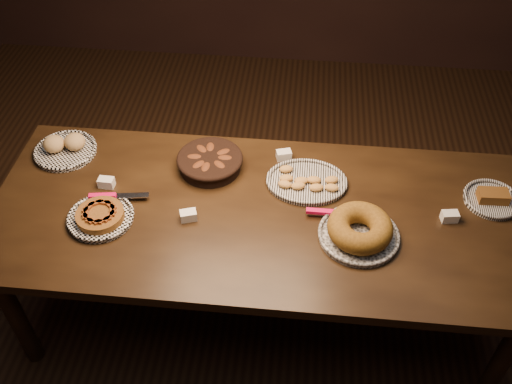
# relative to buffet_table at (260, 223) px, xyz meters

# --- Properties ---
(ground) EXTENTS (5.00, 5.00, 0.00)m
(ground) POSITION_rel_buffet_table_xyz_m (0.00, 0.00, -0.68)
(ground) COLOR black
(ground) RESTS_ON ground
(buffet_table) EXTENTS (2.40, 1.00, 0.75)m
(buffet_table) POSITION_rel_buffet_table_xyz_m (0.00, 0.00, 0.00)
(buffet_table) COLOR black
(buffet_table) RESTS_ON ground
(apple_tart_plate) EXTENTS (0.33, 0.30, 0.06)m
(apple_tart_plate) POSITION_rel_buffet_table_xyz_m (-0.68, -0.11, 0.09)
(apple_tart_plate) COLOR white
(apple_tart_plate) RESTS_ON buffet_table
(madeleine_platter) EXTENTS (0.37, 0.30, 0.04)m
(madeleine_platter) POSITION_rel_buffet_table_xyz_m (0.19, 0.20, 0.09)
(madeleine_platter) COLOR black
(madeleine_platter) RESTS_ON buffet_table
(bundt_cake_plate) EXTENTS (0.40, 0.36, 0.11)m
(bundt_cake_plate) POSITION_rel_buffet_table_xyz_m (0.42, -0.11, 0.12)
(bundt_cake_plate) COLOR black
(bundt_cake_plate) RESTS_ON buffet_table
(croissant_basket) EXTENTS (0.32, 0.32, 0.08)m
(croissant_basket) POSITION_rel_buffet_table_xyz_m (-0.26, 0.26, 0.12)
(croissant_basket) COLOR black
(croissant_basket) RESTS_ON buffet_table
(bread_roll_plate) EXTENTS (0.30, 0.30, 0.09)m
(bread_roll_plate) POSITION_rel_buffet_table_xyz_m (-0.98, 0.31, 0.10)
(bread_roll_plate) COLOR white
(bread_roll_plate) RESTS_ON buffet_table
(loaf_plate) EXTENTS (0.25, 0.25, 0.06)m
(loaf_plate) POSITION_rel_buffet_table_xyz_m (1.02, 0.17, 0.09)
(loaf_plate) COLOR black
(loaf_plate) RESTS_ON buffet_table
(tent_cards) EXTENTS (1.60, 0.50, 0.04)m
(tent_cards) POSITION_rel_buffet_table_xyz_m (0.05, 0.08, 0.10)
(tent_cards) COLOR white
(tent_cards) RESTS_ON buffet_table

